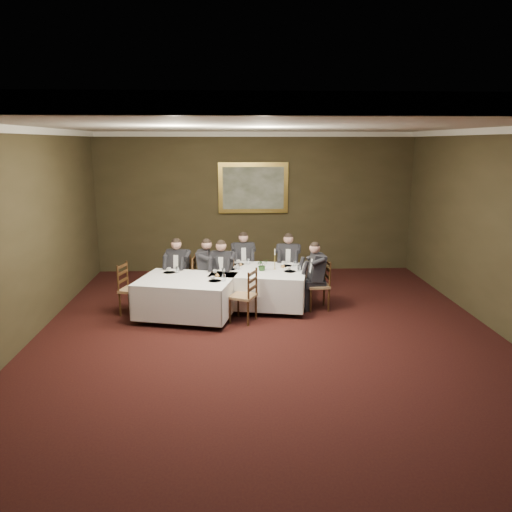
{
  "coord_description": "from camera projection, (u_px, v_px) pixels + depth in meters",
  "views": [
    {
      "loc": [
        -0.61,
        -7.59,
        3.25
      ],
      "look_at": [
        -0.15,
        1.58,
        1.15
      ],
      "focal_mm": 35.0,
      "sensor_mm": 36.0,
      "label": 1
    }
  ],
  "objects": [
    {
      "name": "left_wall",
      "position": [
        8.0,
        243.0,
        7.56
      ],
      "size": [
        0.1,
        10.0,
        3.5
      ],
      "primitive_type": "cube",
      "color": "#342D1A",
      "rests_on": "ground"
    },
    {
      "name": "table_second",
      "position": [
        187.0,
        295.0,
        9.38
      ],
      "size": [
        2.0,
        1.7,
        0.67
      ],
      "rotation": [
        0.0,
        0.0,
        -0.24
      ],
      "color": "#321F0D",
      "rests_on": "ground"
    },
    {
      "name": "diner_main_backright",
      "position": [
        288.0,
        271.0,
        10.85
      ],
      "size": [
        0.47,
        0.54,
        1.35
      ],
      "rotation": [
        0.0,
        0.0,
        2.98
      ],
      "color": "black",
      "rests_on": "chair_main_backright"
    },
    {
      "name": "diner_main_endleft",
      "position": [
        203.0,
        280.0,
        10.17
      ],
      "size": [
        0.51,
        0.44,
        1.35
      ],
      "rotation": [
        0.0,
        0.0,
        -1.64
      ],
      "color": "black",
      "rests_on": "chair_main_endleft"
    },
    {
      "name": "diner_sec_backright",
      "position": [
        222.0,
        280.0,
        10.12
      ],
      "size": [
        0.49,
        0.55,
        1.35
      ],
      "rotation": [
        0.0,
        0.0,
        2.94
      ],
      "color": "black",
      "rests_on": "chair_sec_backright"
    },
    {
      "name": "ceiling",
      "position": [
        272.0,
        125.0,
        7.37
      ],
      "size": [
        8.0,
        10.0,
        0.1
      ],
      "primitive_type": "cube",
      "color": "silver",
      "rests_on": "back_wall"
    },
    {
      "name": "back_wall",
      "position": [
        255.0,
        203.0,
        12.62
      ],
      "size": [
        8.0,
        0.1,
        3.5
      ],
      "primitive_type": "cube",
      "color": "#342D1A",
      "rests_on": "ground"
    },
    {
      "name": "ground",
      "position": [
        270.0,
        346.0,
        8.15
      ],
      "size": [
        10.0,
        10.0,
        0.0
      ],
      "primitive_type": "plane",
      "color": "black",
      "rests_on": "ground"
    },
    {
      "name": "diner_sec_backleft",
      "position": [
        179.0,
        278.0,
        10.29
      ],
      "size": [
        0.5,
        0.56,
        1.35
      ],
      "rotation": [
        0.0,
        0.0,
        2.91
      ],
      "color": "black",
      "rests_on": "chair_sec_backleft"
    },
    {
      "name": "chair_main_endright",
      "position": [
        318.0,
        295.0,
        9.9
      ],
      "size": [
        0.45,
        0.47,
        1.0
      ],
      "rotation": [
        0.0,
        0.0,
        1.63
      ],
      "color": "olive",
      "rests_on": "ground"
    },
    {
      "name": "chair_main_backleft",
      "position": [
        243.0,
        279.0,
        11.05
      ],
      "size": [
        0.47,
        0.45,
        1.0
      ],
      "rotation": [
        0.0,
        0.0,
        3.2
      ],
      "color": "olive",
      "rests_on": "ground"
    },
    {
      "name": "diner_main_backleft",
      "position": [
        243.0,
        269.0,
        10.99
      ],
      "size": [
        0.44,
        0.5,
        1.35
      ],
      "rotation": [
        0.0,
        0.0,
        3.2
      ],
      "color": "black",
      "rests_on": "chair_main_backleft"
    },
    {
      "name": "place_setting_table_second",
      "position": [
        172.0,
        270.0,
        9.76
      ],
      "size": [
        0.33,
        0.31,
        0.14
      ],
      "color": "white",
      "rests_on": "table_second"
    },
    {
      "name": "candlestick",
      "position": [
        275.0,
        262.0,
        9.96
      ],
      "size": [
        0.06,
        0.06,
        0.43
      ],
      "color": "gold",
      "rests_on": "table_main"
    },
    {
      "name": "chair_sec_backright",
      "position": [
        223.0,
        291.0,
        10.18
      ],
      "size": [
        0.52,
        0.5,
        1.0
      ],
      "rotation": [
        0.0,
        0.0,
        2.94
      ],
      "color": "olive",
      "rests_on": "ground"
    },
    {
      "name": "crown_molding",
      "position": [
        272.0,
        129.0,
        7.38
      ],
      "size": [
        8.0,
        10.0,
        0.12
      ],
      "color": "white",
      "rests_on": "back_wall"
    },
    {
      "name": "chair_sec_endleft",
      "position": [
        132.0,
        300.0,
        9.62
      ],
      "size": [
        0.52,
        0.53,
        1.0
      ],
      "rotation": [
        0.0,
        0.0,
        -1.84
      ],
      "color": "olive",
      "rests_on": "ground"
    },
    {
      "name": "chair_main_backright",
      "position": [
        288.0,
        281.0,
        10.91
      ],
      "size": [
        0.5,
        0.49,
        1.0
      ],
      "rotation": [
        0.0,
        0.0,
        2.98
      ],
      "color": "olive",
      "rests_on": "ground"
    },
    {
      "name": "painting",
      "position": [
        253.0,
        188.0,
        12.47
      ],
      "size": [
        1.74,
        0.09,
        1.26
      ],
      "color": "#E6C054",
      "rests_on": "back_wall"
    },
    {
      "name": "chair_sec_endright",
      "position": [
        244.0,
        307.0,
        9.21
      ],
      "size": [
        0.57,
        0.58,
        1.0
      ],
      "rotation": [
        0.0,
        0.0,
        1.14
      ],
      "color": "olive",
      "rests_on": "ground"
    },
    {
      "name": "chair_sec_backleft",
      "position": [
        179.0,
        288.0,
        10.35
      ],
      "size": [
        0.53,
        0.51,
        1.0
      ],
      "rotation": [
        0.0,
        0.0,
        2.91
      ],
      "color": "olive",
      "rests_on": "ground"
    },
    {
      "name": "chair_main_endleft",
      "position": [
        203.0,
        290.0,
        10.22
      ],
      "size": [
        0.45,
        0.47,
        1.0
      ],
      "rotation": [
        0.0,
        0.0,
        -1.64
      ],
      "color": "olive",
      "rests_on": "ground"
    },
    {
      "name": "front_wall",
      "position": [
        339.0,
        407.0,
        2.89
      ],
      "size": [
        8.0,
        0.1,
        3.5
      ],
      "primitive_type": "cube",
      "color": "#342D1A",
      "rests_on": "ground"
    },
    {
      "name": "centerpiece",
      "position": [
        262.0,
        264.0,
        9.87
      ],
      "size": [
        0.28,
        0.26,
        0.25
      ],
      "primitive_type": "imported",
      "rotation": [
        0.0,
        0.0,
        0.36
      ],
      "color": "#2D5926",
      "rests_on": "table_main"
    },
    {
      "name": "table_main",
      "position": [
        260.0,
        285.0,
        10.03
      ],
      "size": [
        2.08,
        1.73,
        0.67
      ],
      "rotation": [
        0.0,
        0.0,
        -0.19
      ],
      "color": "#321F0D",
      "rests_on": "ground"
    },
    {
      "name": "diner_main_endright",
      "position": [
        318.0,
        284.0,
        9.85
      ],
      "size": [
        0.5,
        0.44,
        1.35
      ],
      "rotation": [
        0.0,
        0.0,
        1.63
      ],
      "color": "black",
      "rests_on": "chair_main_endright"
    },
    {
      "name": "place_setting_table_main",
      "position": [
        241.0,
        262.0,
        10.42
      ],
      "size": [
        0.33,
        0.31,
        0.14
      ],
      "color": "white",
      "rests_on": "table_main"
    }
  ]
}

